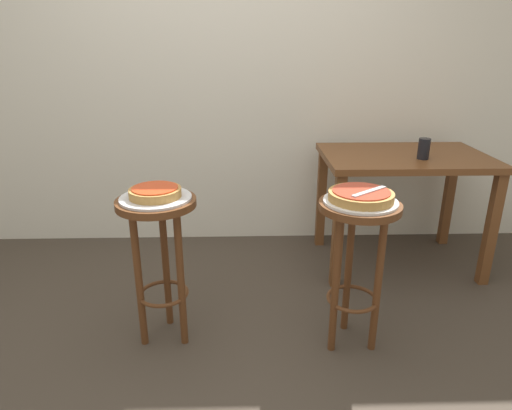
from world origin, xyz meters
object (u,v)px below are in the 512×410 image
serving_plate_foreground (360,201)px  pizza_middle (155,192)px  cup_near_edge (424,149)px  pizza_server_knife (369,191)px  stool_foreground (357,243)px  pizza_foreground (361,196)px  dining_table (403,172)px  stool_middle (159,239)px  serving_plate_middle (156,198)px

serving_plate_foreground → pizza_middle: pizza_middle is taller
cup_near_edge → pizza_server_knife: size_ratio=0.58×
stool_foreground → pizza_server_knife: bearing=-33.7°
stool_foreground → pizza_server_knife: 0.27m
pizza_foreground → dining_table: (0.50, 0.86, -0.15)m
stool_foreground → serving_plate_foreground: bearing=-153.4°
stool_middle → cup_near_edge: size_ratio=5.95×
pizza_middle → dining_table: (1.44, 0.79, -0.15)m
stool_foreground → serving_plate_foreground: (-0.00, -0.00, 0.21)m
stool_middle → pizza_server_knife: 1.01m
serving_plate_foreground → stool_middle: bearing=175.5°
pizza_server_knife → pizza_middle: bearing=136.7°
pizza_foreground → serving_plate_middle: (-0.94, 0.07, -0.03)m
serving_plate_middle → cup_near_edge: (1.50, 0.67, 0.07)m
stool_foreground → cup_near_edge: cup_near_edge is taller
stool_foreground → serving_plate_middle: 0.96m
stool_foreground → serving_plate_middle: size_ratio=2.26×
serving_plate_middle → dining_table: 1.65m
stool_middle → serving_plate_middle: (0.00, -0.00, 0.21)m
serving_plate_foreground → dining_table: 1.01m
dining_table → cup_near_edge: (0.06, -0.12, 0.18)m
pizza_foreground → stool_middle: bearing=175.5°
serving_plate_foreground → serving_plate_middle: (-0.94, 0.07, 0.00)m
pizza_foreground → stool_foreground: bearing=26.6°
dining_table → cup_near_edge: size_ratio=8.17×
pizza_server_knife → stool_middle: bearing=136.7°
pizza_foreground → dining_table: size_ratio=0.28×
pizza_foreground → stool_middle: pizza_foreground is taller
stool_foreground → dining_table: (0.50, 0.86, 0.09)m
stool_foreground → cup_near_edge: bearing=52.7°
pizza_server_knife → cup_near_edge: bearing=17.2°
pizza_middle → cup_near_edge: size_ratio=1.89×
pizza_middle → cup_near_edge: bearing=24.0°
stool_foreground → serving_plate_middle: bearing=175.5°
dining_table → pizza_middle: bearing=-151.3°
stool_middle → cup_near_edge: bearing=24.0°
stool_foreground → pizza_foreground: size_ratio=2.56×
serving_plate_middle → pizza_middle: size_ratio=1.39×
stool_foreground → pizza_middle: pizza_middle is taller
serving_plate_foreground → cup_near_edge: cup_near_edge is taller
pizza_middle → cup_near_edge: (1.50, 0.67, 0.04)m
stool_foreground → serving_plate_foreground: 0.21m
stool_foreground → pizza_middle: size_ratio=3.14×
serving_plate_foreground → pizza_middle: (-0.94, 0.07, 0.03)m
serving_plate_middle → pizza_middle: bearing=180.0°
pizza_server_knife → serving_plate_foreground: bearing=108.6°
serving_plate_middle → serving_plate_foreground: bearing=-4.5°
pizza_foreground → pizza_server_knife: size_ratio=1.34×
pizza_foreground → cup_near_edge: cup_near_edge is taller
serving_plate_foreground → serving_plate_middle: same height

